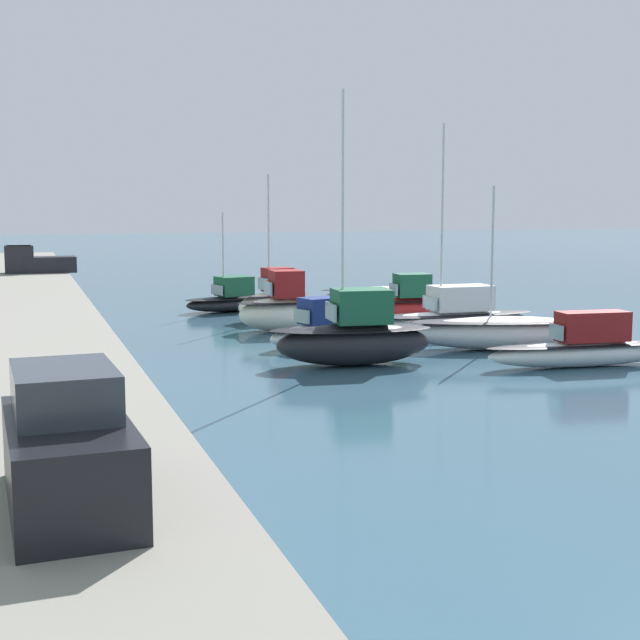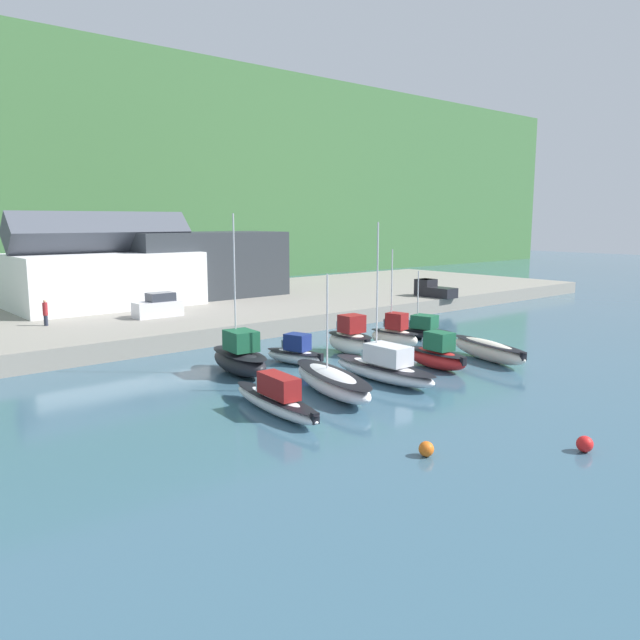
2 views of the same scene
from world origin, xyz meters
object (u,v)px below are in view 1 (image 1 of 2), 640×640
pickup_truck_1 (34,261)px  moored_boat_1 (316,330)px  moored_boat_7 (454,317)px  moored_boat_3 (275,301)px  moored_boat_2 (283,308)px  moored_boat_5 (585,347)px  moored_boat_8 (408,304)px  moored_boat_6 (505,332)px  moored_boat_4 (231,299)px  parked_car_1 (68,449)px  moored_boat_0 (355,336)px  moored_boat_9 (388,298)px

pickup_truck_1 → moored_boat_1: bearing=-159.7°
pickup_truck_1 → moored_boat_7: bearing=-146.8°
moored_boat_1 → moored_boat_3: moored_boat_3 is taller
pickup_truck_1 → moored_boat_2: bearing=-155.4°
moored_boat_5 → moored_boat_8: size_ratio=1.52×
moored_boat_8 → moored_boat_6: bearing=-174.4°
moored_boat_4 → moored_boat_8: moored_boat_4 is taller
parked_car_1 → moored_boat_4: bearing=-109.2°
moored_boat_0 → pickup_truck_1: moored_boat_0 is taller
moored_boat_5 → moored_boat_9: moored_boat_5 is taller
moored_boat_1 → moored_boat_7: 7.46m
moored_boat_5 → moored_boat_9: size_ratio=1.03×
moored_boat_1 → moored_boat_7: bearing=-96.4°
moored_boat_9 → pickup_truck_1: 25.91m
moored_boat_5 → parked_car_1: bearing=132.0°
moored_boat_7 → moored_boat_1: bearing=100.7°
moored_boat_5 → moored_boat_3: bearing=29.1°
moored_boat_1 → moored_boat_8: 9.80m
pickup_truck_1 → parked_car_1: bearing=178.4°
moored_boat_0 → moored_boat_5: bearing=-104.5°
moored_boat_2 → parked_car_1: parked_car_1 is taller
moored_boat_1 → moored_boat_8: bearing=-64.9°
moored_boat_1 → moored_boat_2: moored_boat_2 is taller
moored_boat_1 → parked_car_1: (-22.50, 11.55, 1.64)m
moored_boat_3 → parked_car_1: size_ratio=1.82×
moored_boat_2 → moored_boat_7: 8.32m
moored_boat_1 → pickup_truck_1: pickup_truck_1 is taller
moored_boat_5 → parked_car_1: 24.76m
moored_boat_1 → moored_boat_9: moored_boat_1 is taller
moored_boat_2 → moored_boat_3: moored_boat_3 is taller
moored_boat_4 → moored_boat_9: (-2.94, -8.68, 0.06)m
moored_boat_3 → parked_car_1: (-31.86, 12.31, 1.34)m
moored_boat_4 → moored_boat_6: size_ratio=0.67×
moored_boat_3 → moored_boat_4: moored_boat_3 is taller
moored_boat_4 → moored_boat_1: bearing=169.1°
moored_boat_1 → moored_boat_0: bearing=163.6°
moored_boat_9 → moored_boat_7: bearing=-168.9°
moored_boat_1 → moored_boat_4: (14.18, 0.54, -0.05)m
moored_boat_2 → moored_boat_3: 4.17m
moored_boat_1 → moored_boat_3: bearing=-21.2°
moored_boat_3 → moored_boat_8: bearing=-124.1°
moored_boat_4 → moored_boat_5: bearing=-171.2°
moored_boat_4 → moored_boat_7: bearing=-161.6°
moored_boat_1 → moored_boat_6: 8.12m
moored_boat_1 → moored_boat_6: moored_boat_6 is taller
moored_boat_4 → moored_boat_2: bearing=170.4°
moored_boat_2 → pickup_truck_1: pickup_truck_1 is taller
moored_boat_1 → moored_boat_6: bearing=-129.5°
moored_boat_8 → parked_car_1: bearing=151.6°
moored_boat_1 → moored_boat_5: size_ratio=0.61×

